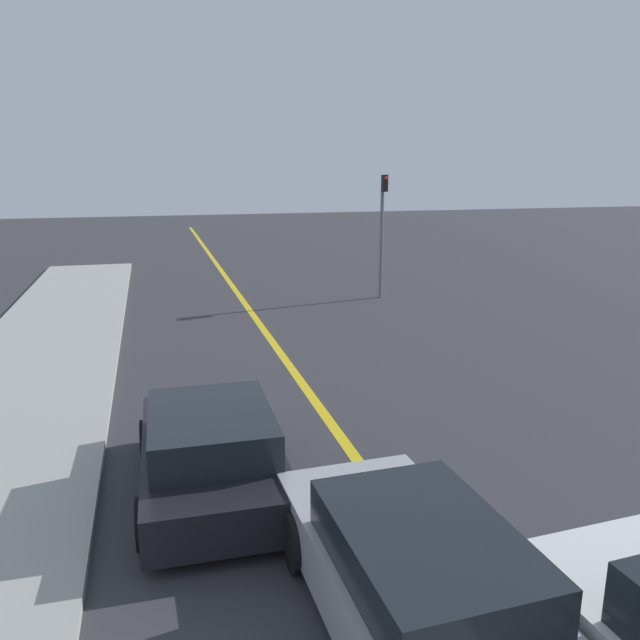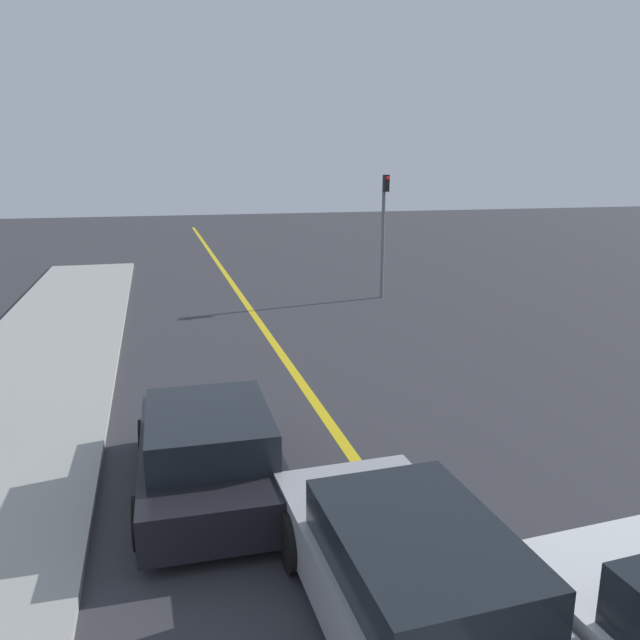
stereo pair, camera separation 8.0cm
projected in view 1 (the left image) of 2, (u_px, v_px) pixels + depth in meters
name	position (u px, v px, depth m)	size (l,w,h in m)	color
road_center_line	(260.00, 324.00, 18.03)	(0.20, 60.00, 0.01)	gold
sidewalk_left	(36.00, 369.00, 13.88)	(3.46, 30.18, 0.13)	#9E9E99
car_ahead_center	(417.00, 579.00, 5.96)	(1.98, 4.23, 1.28)	#9E9EA3
car_far_distant	(211.00, 451.00, 8.65)	(2.02, 3.87, 1.28)	black
traffic_light	(382.00, 224.00, 21.08)	(0.18, 0.40, 4.17)	slate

